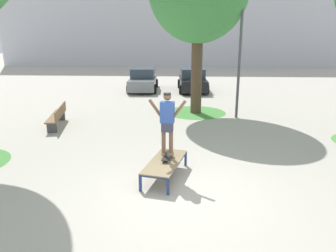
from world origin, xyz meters
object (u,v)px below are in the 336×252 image
(car_grey, at_px, (143,80))
(park_bench, at_px, (57,116))
(skater, at_px, (167,120))
(light_post, at_px, (241,31))
(skate_box, at_px, (165,163))
(car_black, at_px, (193,80))
(skateboard, at_px, (167,156))

(car_grey, distance_m, park_bench, 9.58)
(skater, distance_m, light_post, 7.37)
(skate_box, distance_m, car_grey, 14.27)
(skate_box, bearing_deg, car_grey, 99.63)
(skater, relative_size, car_black, 0.39)
(car_grey, relative_size, car_black, 1.00)
(car_grey, height_order, light_post, light_post)
(skater, bearing_deg, car_grey, 99.98)
(skate_box, height_order, car_grey, car_grey)
(car_black, relative_size, light_post, 0.74)
(car_grey, bearing_deg, light_post, -54.76)
(skater, relative_size, park_bench, 0.69)
(park_bench, distance_m, light_post, 8.56)
(skateboard, distance_m, park_bench, 6.66)
(skateboard, xyz_separation_m, light_post, (2.82, 6.41, 3.29))
(skate_box, bearing_deg, light_post, 66.57)
(skate_box, bearing_deg, park_bench, 134.89)
(light_post, bearing_deg, skate_box, -113.43)
(car_grey, height_order, car_black, same)
(skate_box, xyz_separation_m, light_post, (2.87, 6.63, 3.41))
(skateboard, xyz_separation_m, park_bench, (-4.83, 4.58, -0.09))
(light_post, bearing_deg, car_grey, 125.24)
(car_black, relative_size, park_bench, 1.76)
(skater, height_order, car_grey, skater)
(skate_box, distance_m, skateboard, 0.25)
(car_grey, bearing_deg, skater, -80.02)
(car_grey, bearing_deg, skate_box, -80.37)
(skateboard, relative_size, light_post, 0.14)
(skateboard, xyz_separation_m, car_black, (0.95, 13.87, 0.15))
(skateboard, distance_m, light_post, 7.74)
(skateboard, height_order, skater, skater)
(skateboard, relative_size, car_black, 0.19)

